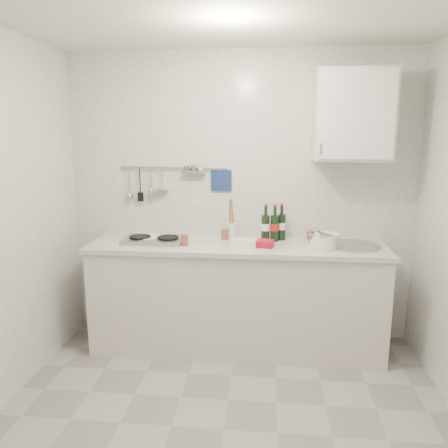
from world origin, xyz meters
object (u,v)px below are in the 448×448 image
object	(u,v)px
wall_cabinet	(353,116)
plate_stack_sink	(325,241)
wine_bottles	(274,223)
utensil_crock	(231,229)
plate_stack_hob	(146,238)

from	to	relation	value
wall_cabinet	plate_stack_sink	size ratio (longest dim) A/B	2.69
wine_bottles	utensil_crock	bearing A→B (deg)	169.96
wall_cabinet	utensil_crock	world-z (taller)	wall_cabinet
utensil_crock	plate_stack_sink	bearing A→B (deg)	-18.32
plate_stack_sink	wine_bottles	xyz separation A→B (m)	(-0.40, 0.19, 0.10)
plate_stack_sink	wine_bottles	distance (m)	0.46
wall_cabinet	plate_stack_hob	size ratio (longest dim) A/B	2.78
wall_cabinet	plate_stack_hob	world-z (taller)	wall_cabinet
wall_cabinet	wine_bottles	world-z (taller)	wall_cabinet
plate_stack_hob	wine_bottles	xyz separation A→B (m)	(1.08, 0.10, 0.14)
plate_stack_hob	wine_bottles	distance (m)	1.09
plate_stack_hob	plate_stack_sink	distance (m)	1.49
plate_stack_sink	utensil_crock	world-z (taller)	utensil_crock
plate_stack_hob	plate_stack_sink	size ratio (longest dim) A/B	0.97
plate_stack_hob	utensil_crock	xyz separation A→B (m)	(0.71, 0.17, 0.06)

